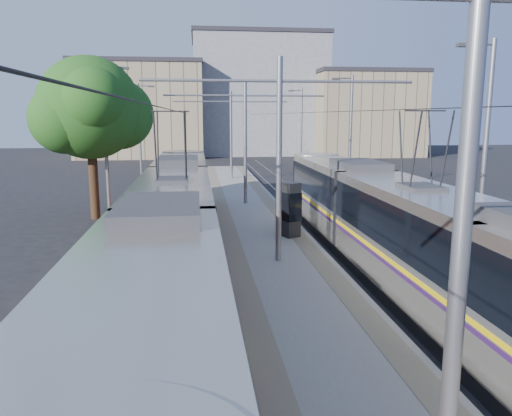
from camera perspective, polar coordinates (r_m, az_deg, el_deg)
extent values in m
plane|color=black|center=(10.74, 9.84, -19.60)|extent=(160.00, 160.00, 0.00)
cube|color=gray|center=(26.55, -0.57, -0.83)|extent=(4.00, 50.00, 0.30)
cube|color=gray|center=(26.40, -3.70, -0.57)|extent=(0.70, 50.00, 0.01)
cube|color=gray|center=(26.71, 2.52, -0.43)|extent=(0.70, 50.00, 0.01)
cube|color=gray|center=(26.47, -9.91, -1.32)|extent=(0.07, 70.00, 0.03)
cube|color=gray|center=(26.43, -6.80, -1.26)|extent=(0.07, 70.00, 0.03)
cube|color=gray|center=(27.03, 5.52, -0.97)|extent=(0.07, 70.00, 0.03)
cube|color=gray|center=(27.37, 8.45, -0.89)|extent=(0.07, 70.00, 0.03)
cube|color=black|center=(16.86, -9.24, -7.46)|extent=(2.30, 28.30, 0.40)
cube|color=#ACA89D|center=(16.44, -9.41, -1.98)|extent=(2.40, 26.70, 2.90)
cube|color=black|center=(16.34, -9.46, -0.27)|extent=(2.43, 26.70, 1.30)
cube|color=yellow|center=(16.52, -9.37, -3.33)|extent=(2.43, 26.70, 0.12)
cube|color=#AE2709|center=(16.65, -9.32, -5.01)|extent=(2.42, 26.70, 1.10)
cube|color=#2D2D30|center=(16.17, -9.58, 3.56)|extent=(1.68, 3.00, 0.30)
cube|color=black|center=(15.86, 17.68, -9.01)|extent=(2.30, 27.25, 0.40)
cube|color=beige|center=(15.40, 18.01, -3.20)|extent=(2.40, 25.65, 2.90)
cube|color=black|center=(15.29, 18.12, -1.38)|extent=(2.43, 25.65, 1.30)
cube|color=gold|center=(15.50, 17.93, -4.64)|extent=(2.43, 25.65, 0.12)
cube|color=#2E1344|center=(15.53, 17.90, -5.17)|extent=(2.43, 25.65, 0.10)
cube|color=#2D2D30|center=(15.12, 18.36, 2.70)|extent=(1.68, 3.00, 0.30)
cylinder|color=gray|center=(5.83, 22.26, -5.78)|extent=(0.20, 0.20, 7.00)
cylinder|color=gray|center=(17.18, 2.65, 5.27)|extent=(0.20, 0.20, 7.00)
cylinder|color=gray|center=(17.15, 2.73, 14.29)|extent=(9.20, 0.10, 0.10)
cylinder|color=gray|center=(29.06, -1.23, 7.40)|extent=(0.20, 0.20, 7.00)
cylinder|color=gray|center=(29.04, -1.25, 12.73)|extent=(9.20, 0.10, 0.10)
cylinder|color=gray|center=(41.01, -2.86, 8.29)|extent=(0.20, 0.20, 7.00)
cylinder|color=gray|center=(40.99, -2.90, 12.06)|extent=(9.20, 0.10, 0.10)
cylinder|color=black|center=(25.89, -8.68, 10.79)|extent=(0.02, 70.00, 0.02)
cylinder|color=black|center=(26.66, 7.26, 10.81)|extent=(0.02, 70.00, 0.02)
cylinder|color=gray|center=(27.32, -16.79, 7.19)|extent=(0.18, 0.18, 8.00)
cube|color=#2D2D30|center=(27.23, -14.86, 15.18)|extent=(0.50, 0.22, 0.12)
cylinder|color=gray|center=(43.16, -13.14, 8.41)|extent=(0.18, 0.18, 8.00)
cube|color=#2D2D30|center=(43.10, -11.86, 13.44)|extent=(0.50, 0.22, 0.12)
cylinder|color=gray|center=(19.82, 24.69, 5.60)|extent=(0.18, 0.18, 8.00)
cube|color=#2D2D30|center=(19.37, 22.67, 16.80)|extent=(0.50, 0.22, 0.12)
cylinder|color=gray|center=(34.48, 10.74, 8.04)|extent=(0.18, 0.18, 8.00)
cube|color=#2D2D30|center=(34.23, 9.14, 14.36)|extent=(0.50, 0.22, 0.12)
cylinder|color=gray|center=(49.97, 5.21, 8.88)|extent=(0.18, 0.18, 8.00)
cube|color=#2D2D30|center=(49.80, 4.01, 13.21)|extent=(0.50, 0.22, 0.12)
cube|color=black|center=(21.22, 3.74, -0.14)|extent=(0.95, 1.16, 2.31)
cube|color=black|center=(21.19, 3.74, 0.26)|extent=(1.01, 1.21, 1.20)
cylinder|color=#382314|center=(27.46, -18.03, 2.39)|extent=(0.48, 0.48, 3.48)
sphere|color=#154A15|center=(27.22, -18.51, 10.79)|extent=(5.21, 5.21, 5.21)
sphere|color=#154A15|center=(27.85, -15.44, 10.26)|extent=(3.69, 3.69, 3.69)
cube|color=gray|center=(69.26, -12.94, 10.67)|extent=(16.00, 12.00, 11.82)
cube|color=#262328|center=(69.58, -13.15, 15.75)|extent=(16.32, 12.24, 0.50)
cube|color=gray|center=(73.46, 0.14, 12.53)|extent=(18.00, 14.00, 15.98)
cube|color=#262328|center=(74.21, 0.15, 18.90)|extent=(18.36, 14.28, 0.50)
cube|color=gray|center=(70.66, 12.28, 10.29)|extent=(14.00, 10.00, 10.84)
cube|color=#262328|center=(70.89, 12.46, 14.87)|extent=(14.28, 10.20, 0.50)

